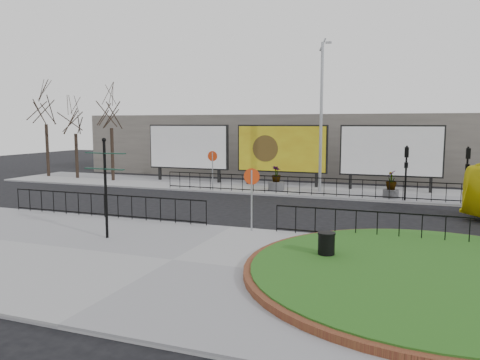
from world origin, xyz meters
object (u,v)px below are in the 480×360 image
at_px(lamp_post, 321,115).
at_px(fingerpost_sign, 105,178).
at_px(planter_c, 391,186).
at_px(litter_bin, 326,247).
at_px(billboard_mid, 282,149).
at_px(planter_b, 276,181).

xyz_separation_m(lamp_post, fingerpost_sign, (-5.13, -14.36, -2.48)).
distance_m(lamp_post, planter_c, 5.92).
bearing_deg(litter_bin, billboard_mid, 109.98).
distance_m(fingerpost_sign, planter_c, 16.50).
relative_size(lamp_post, fingerpost_sign, 2.50).
relative_size(billboard_mid, planter_c, 4.00).
bearing_deg(fingerpost_sign, planter_b, 86.79).
distance_m(lamp_post, litter_bin, 15.40).
relative_size(litter_bin, planter_c, 0.58).
height_order(lamp_post, fingerpost_sign, lamp_post).
height_order(billboard_mid, fingerpost_sign, billboard_mid).
height_order(fingerpost_sign, litter_bin, fingerpost_sign).
distance_m(fingerpost_sign, planter_b, 14.37).
distance_m(litter_bin, planter_b, 15.31).
bearing_deg(billboard_mid, lamp_post, -33.25).
xyz_separation_m(litter_bin, planter_c, (1.23, 13.64, 0.19)).
relative_size(lamp_post, litter_bin, 10.24).
bearing_deg(planter_c, litter_bin, -95.17).
distance_m(fingerpost_sign, litter_bin, 8.31).
relative_size(fingerpost_sign, litter_bin, 4.09).
height_order(lamp_post, planter_b, lamp_post).
height_order(billboard_mid, litter_bin, billboard_mid).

